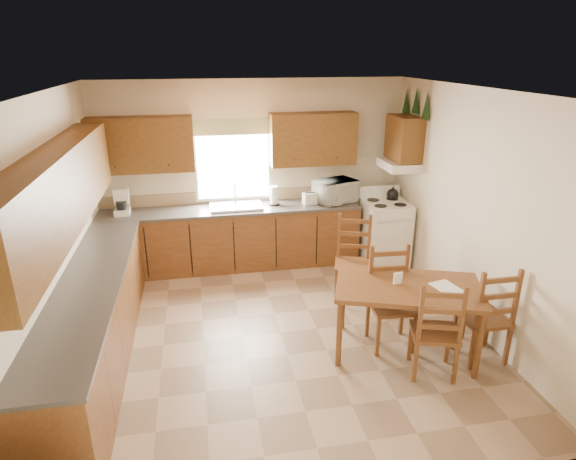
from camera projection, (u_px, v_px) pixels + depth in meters
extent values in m
plane|color=#94785B|center=(280.00, 333.00, 5.57)|extent=(4.50, 4.50, 0.00)
plane|color=brown|center=(279.00, 91.00, 4.62)|extent=(4.50, 4.50, 0.00)
plane|color=beige|center=(53.00, 238.00, 4.69)|extent=(4.50, 4.50, 0.00)
plane|color=beige|center=(473.00, 211.00, 5.49)|extent=(4.50, 4.50, 0.00)
plane|color=beige|center=(253.00, 173.00, 7.16)|extent=(4.50, 4.50, 0.00)
plane|color=beige|center=(341.00, 342.00, 3.02)|extent=(4.50, 4.50, 0.00)
cube|color=brown|center=(232.00, 239.00, 7.14)|extent=(3.75, 0.60, 0.88)
cube|color=brown|center=(95.00, 323.00, 4.93)|extent=(0.60, 3.60, 0.88)
cube|color=#45403C|center=(231.00, 209.00, 6.98)|extent=(3.75, 0.63, 0.04)
cube|color=#45403C|center=(89.00, 283.00, 4.77)|extent=(0.63, 3.60, 0.04)
cube|color=#8F7655|center=(229.00, 196.00, 7.20)|extent=(3.75, 0.01, 0.18)
cube|color=brown|center=(141.00, 145.00, 6.56)|extent=(1.41, 0.33, 0.75)
cube|color=brown|center=(313.00, 139.00, 6.98)|extent=(1.25, 0.33, 0.75)
cube|color=brown|center=(58.00, 191.00, 4.41)|extent=(0.33, 3.60, 0.75)
cube|color=brown|center=(404.00, 138.00, 6.78)|extent=(0.33, 0.62, 0.62)
cube|color=silver|center=(399.00, 165.00, 6.91)|extent=(0.44, 0.62, 0.12)
cube|color=silver|center=(233.00, 161.00, 7.01)|extent=(1.13, 0.02, 1.18)
cube|color=white|center=(233.00, 161.00, 7.00)|extent=(1.05, 0.01, 1.10)
cube|color=#517236|center=(232.00, 127.00, 6.81)|extent=(1.19, 0.01, 0.24)
cube|color=silver|center=(236.00, 206.00, 6.98)|extent=(0.75, 0.45, 0.04)
cone|color=#133614|center=(426.00, 106.00, 6.34)|extent=(0.22, 0.22, 0.36)
cone|color=#133614|center=(416.00, 100.00, 6.62)|extent=(0.22, 0.22, 0.36)
cone|color=#133614|center=(406.00, 101.00, 6.93)|extent=(0.22, 0.22, 0.36)
cube|color=silver|center=(384.00, 234.00, 7.23)|extent=(0.66, 0.68, 0.95)
cube|color=silver|center=(121.00, 203.00, 6.65)|extent=(0.27, 0.29, 0.34)
cylinder|color=white|center=(274.00, 196.00, 7.07)|extent=(0.16, 0.16, 0.28)
cube|color=silver|center=(310.00, 198.00, 7.13)|extent=(0.23, 0.16, 0.17)
imported|color=silver|center=(335.00, 191.00, 7.19)|extent=(0.66, 0.58, 0.33)
cube|color=brown|center=(405.00, 319.00, 5.10)|extent=(1.68, 1.29, 0.79)
cube|color=brown|center=(435.00, 326.00, 4.72)|extent=(0.54, 0.53, 1.05)
cube|color=brown|center=(484.00, 312.00, 4.95)|extent=(0.46, 0.43, 1.08)
cube|color=brown|center=(392.00, 300.00, 5.16)|extent=(0.49, 0.47, 1.10)
cube|color=brown|center=(353.00, 260.00, 6.18)|extent=(0.57, 0.55, 1.09)
cube|color=white|center=(446.00, 287.00, 4.92)|extent=(0.29, 0.35, 0.00)
cube|color=white|center=(398.00, 278.00, 4.98)|extent=(0.10, 0.03, 0.13)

